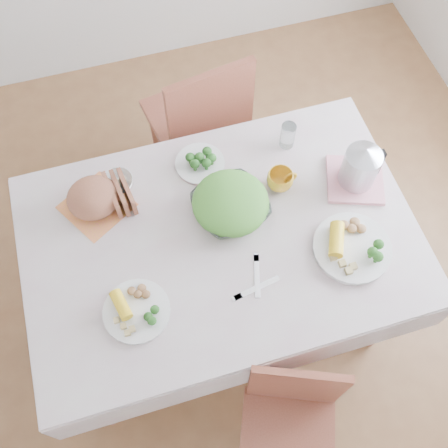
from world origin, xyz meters
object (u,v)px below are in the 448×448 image
object	(u,v)px
dinner_plate_left	(137,311)
electric_kettle	(361,164)
yellow_mug	(280,180)
dinner_plate_right	(352,248)
chair_far	(195,118)
salad_bowl	(230,207)
chair_near	(290,437)
dining_table	(221,275)

from	to	relation	value
dinner_plate_left	electric_kettle	size ratio (longest dim) A/B	1.20
yellow_mug	dinner_plate_right	bearing A→B (deg)	-64.11
chair_far	salad_bowl	size ratio (longest dim) A/B	3.45
salad_bowl	dinner_plate_right	distance (m)	0.48
dinner_plate_left	dinner_plate_right	size ratio (longest dim) A/B	0.81
dinner_plate_left	salad_bowl	bearing A→B (deg)	34.50
chair_near	electric_kettle	size ratio (longest dim) A/B	3.99
yellow_mug	salad_bowl	bearing A→B (deg)	-165.88
dining_table	chair_near	size ratio (longest dim) A/B	1.76
dining_table	dinner_plate_right	world-z (taller)	dinner_plate_right
chair_far	yellow_mug	distance (m)	0.77
chair_near	dinner_plate_left	size ratio (longest dim) A/B	3.31
dinner_plate_right	dinner_plate_left	bearing A→B (deg)	-179.20
dinner_plate_left	yellow_mug	bearing A→B (deg)	28.40
dinner_plate_right	electric_kettle	world-z (taller)	electric_kettle
chair_far	yellow_mug	world-z (taller)	chair_far
salad_bowl	dinner_plate_right	bearing A→B (deg)	-36.60
chair_far	dinner_plate_left	size ratio (longest dim) A/B	4.00
chair_near	yellow_mug	xyz separation A→B (m)	(0.24, 0.88, 0.34)
salad_bowl	electric_kettle	world-z (taller)	electric_kettle
salad_bowl	yellow_mug	bearing A→B (deg)	14.12
chair_near	electric_kettle	distance (m)	1.06
dinner_plate_right	yellow_mug	world-z (taller)	yellow_mug
dining_table	chair_near	xyz separation A→B (m)	(0.05, -0.73, 0.09)
chair_near	dinner_plate_right	distance (m)	0.74
chair_far	electric_kettle	xyz separation A→B (m)	(0.48, -0.73, 0.42)
electric_kettle	chair_near	bearing A→B (deg)	-120.49
chair_far	salad_bowl	xyz separation A→B (m)	(-0.04, -0.72, 0.33)
dinner_plate_right	chair_near	bearing A→B (deg)	-127.09
yellow_mug	electric_kettle	world-z (taller)	electric_kettle
salad_bowl	dinner_plate_right	xyz separation A→B (m)	(0.39, -0.29, -0.02)
dining_table	yellow_mug	size ratio (longest dim) A/B	13.22
chair_far	salad_bowl	distance (m)	0.80
chair_far	salad_bowl	world-z (taller)	chair_far
dining_table	chair_near	bearing A→B (deg)	-85.92
electric_kettle	dining_table	bearing A→B (deg)	-168.61
dinner_plate_right	yellow_mug	xyz separation A→B (m)	(-0.17, 0.34, 0.03)
chair_near	yellow_mug	size ratio (longest dim) A/B	7.51
salad_bowl	yellow_mug	world-z (taller)	yellow_mug
dining_table	chair_near	distance (m)	0.74
dining_table	yellow_mug	bearing A→B (deg)	27.79
chair_far	dinner_plate_left	xyz separation A→B (m)	(-0.47, -1.02, 0.31)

